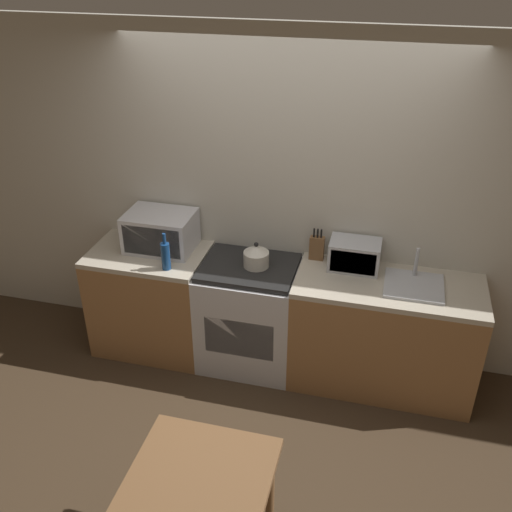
% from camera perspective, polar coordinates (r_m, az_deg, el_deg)
% --- Properties ---
extents(ground_plane, '(16.00, 16.00, 0.00)m').
position_cam_1_polar(ground_plane, '(4.28, -0.33, -16.81)').
color(ground_plane, '#3D2D1E').
extents(wall_back, '(10.00, 0.06, 2.60)m').
position_cam_1_polar(wall_back, '(4.39, 3.20, 5.38)').
color(wall_back, beige).
rests_on(wall_back, ground_plane).
extents(counter_left_run, '(0.92, 0.62, 0.90)m').
position_cam_1_polar(counter_left_run, '(4.82, -10.33, -4.30)').
color(counter_left_run, olive).
rests_on(counter_left_run, ground_plane).
extents(counter_right_run, '(1.36, 0.62, 0.90)m').
position_cam_1_polar(counter_right_run, '(4.47, 12.61, -7.62)').
color(counter_right_run, olive).
rests_on(counter_right_run, ground_plane).
extents(stove_range, '(0.75, 0.62, 0.90)m').
position_cam_1_polar(stove_range, '(4.57, -0.69, -5.85)').
color(stove_range, silver).
rests_on(stove_range, ground_plane).
extents(kettle, '(0.19, 0.19, 0.20)m').
position_cam_1_polar(kettle, '(4.28, 0.02, -0.00)').
color(kettle, beige).
rests_on(kettle, stove_range).
extents(microwave, '(0.53, 0.38, 0.30)m').
position_cam_1_polar(microwave, '(4.56, -9.53, 2.46)').
color(microwave, silver).
rests_on(microwave, counter_left_run).
extents(bottle, '(0.07, 0.07, 0.30)m').
position_cam_1_polar(bottle, '(4.28, -9.03, 0.05)').
color(bottle, navy).
rests_on(bottle, counter_left_run).
extents(knife_block, '(0.11, 0.06, 0.26)m').
position_cam_1_polar(knife_block, '(4.39, 6.10, 0.84)').
color(knife_block, brown).
rests_on(knife_block, counter_right_run).
extents(toaster_oven, '(0.37, 0.25, 0.22)m').
position_cam_1_polar(toaster_oven, '(4.30, 9.82, 0.09)').
color(toaster_oven, '#ADAFB5').
rests_on(toaster_oven, counter_right_run).
extents(sink_basin, '(0.42, 0.39, 0.24)m').
position_cam_1_polar(sink_basin, '(4.22, 15.52, -2.77)').
color(sink_basin, '#ADAFB5').
rests_on(sink_basin, counter_right_run).
extents(dining_table, '(0.72, 0.67, 0.74)m').
position_cam_1_polar(dining_table, '(3.16, -5.47, -22.37)').
color(dining_table, brown).
rests_on(dining_table, ground_plane).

